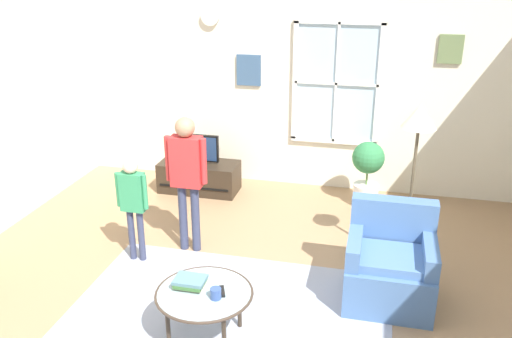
# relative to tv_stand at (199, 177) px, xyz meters

# --- Properties ---
(ground_plane) EXTENTS (6.49, 6.92, 0.02)m
(ground_plane) POSITION_rel_tv_stand_xyz_m (1.16, -2.62, -0.21)
(ground_plane) COLOR #9E7A56
(back_wall) EXTENTS (5.89, 0.17, 2.80)m
(back_wall) POSITION_rel_tv_stand_xyz_m (1.18, 0.60, 1.21)
(back_wall) COLOR silver
(back_wall) RESTS_ON ground_plane
(area_rug) EXTENTS (2.77, 2.35, 0.01)m
(area_rug) POSITION_rel_tv_stand_xyz_m (1.12, -2.74, -0.19)
(area_rug) COLOR #999EAD
(area_rug) RESTS_ON ground_plane
(tv_stand) EXTENTS (1.03, 0.49, 0.40)m
(tv_stand) POSITION_rel_tv_stand_xyz_m (0.00, 0.00, 0.00)
(tv_stand) COLOR #2D2319
(tv_stand) RESTS_ON ground_plane
(television) EXTENTS (0.55, 0.08, 0.38)m
(television) POSITION_rel_tv_stand_xyz_m (0.00, -0.00, 0.40)
(television) COLOR #4C4C4C
(television) RESTS_ON tv_stand
(armchair) EXTENTS (0.76, 0.74, 0.87)m
(armchair) POSITION_rel_tv_stand_xyz_m (2.46, -1.94, 0.13)
(armchair) COLOR #476B9E
(armchair) RESTS_ON ground_plane
(coffee_table) EXTENTS (0.78, 0.78, 0.45)m
(coffee_table) POSITION_rel_tv_stand_xyz_m (1.04, -2.88, 0.22)
(coffee_table) COLOR #99B2B7
(coffee_table) RESTS_ON ground_plane
(book_stack) EXTENTS (0.25, 0.20, 0.08)m
(book_stack) POSITION_rel_tv_stand_xyz_m (0.91, -2.83, 0.29)
(book_stack) COLOR #C7A9AB
(book_stack) RESTS_ON coffee_table
(cup) EXTENTS (0.09, 0.09, 0.09)m
(cup) POSITION_rel_tv_stand_xyz_m (1.15, -2.94, 0.29)
(cup) COLOR #334C8C
(cup) RESTS_ON coffee_table
(remote_near_books) EXTENTS (0.09, 0.14, 0.02)m
(remote_near_books) POSITION_rel_tv_stand_xyz_m (1.18, -2.85, 0.26)
(remote_near_books) COLOR black
(remote_near_books) RESTS_ON coffee_table
(person_red_shirt) EXTENTS (0.44, 0.20, 1.45)m
(person_red_shirt) POSITION_rel_tv_stand_xyz_m (0.42, -1.51, 0.71)
(person_red_shirt) COLOR #333851
(person_red_shirt) RESTS_ON ground_plane
(person_green_shirt) EXTENTS (0.33, 0.15, 1.10)m
(person_green_shirt) POSITION_rel_tv_stand_xyz_m (-0.04, -1.84, 0.49)
(person_green_shirt) COLOR #333851
(person_green_shirt) RESTS_ON ground_plane
(potted_plant_by_window) EXTENTS (0.39, 0.39, 0.83)m
(potted_plant_by_window) POSITION_rel_tv_stand_xyz_m (2.17, 0.04, 0.28)
(potted_plant_by_window) COLOR silver
(potted_plant_by_window) RESTS_ON ground_plane
(floor_lamp) EXTENTS (0.32, 0.32, 1.67)m
(floor_lamp) POSITION_rel_tv_stand_xyz_m (2.61, -1.36, 1.20)
(floor_lamp) COLOR black
(floor_lamp) RESTS_ON ground_plane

